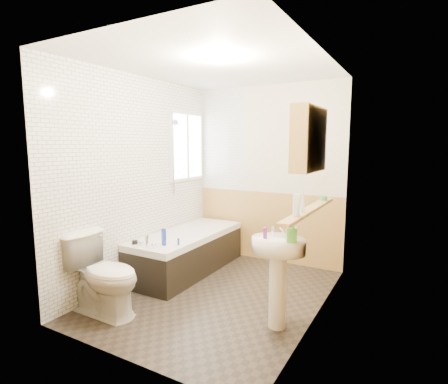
{
  "coord_description": "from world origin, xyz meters",
  "views": [
    {
      "loc": [
        1.91,
        -3.23,
        1.68
      ],
      "look_at": [
        0.0,
        0.15,
        1.15
      ],
      "focal_mm": 28.0,
      "sensor_mm": 36.0,
      "label": 1
    }
  ],
  "objects_px": {
    "bathtub": "(187,251)",
    "toilet": "(103,275)",
    "medicine_cabinet": "(309,139)",
    "pine_shelf": "(310,210)",
    "sink": "(278,264)"
  },
  "relations": [
    {
      "from": "pine_shelf",
      "to": "medicine_cabinet",
      "type": "height_order",
      "value": "medicine_cabinet"
    },
    {
      "from": "toilet",
      "to": "medicine_cabinet",
      "type": "relative_size",
      "value": 1.27
    },
    {
      "from": "bathtub",
      "to": "pine_shelf",
      "type": "distance_m",
      "value": 2.01
    },
    {
      "from": "bathtub",
      "to": "toilet",
      "type": "distance_m",
      "value": 1.4
    },
    {
      "from": "bathtub",
      "to": "toilet",
      "type": "xyz_separation_m",
      "value": [
        -0.03,
        -1.39,
        0.13
      ]
    },
    {
      "from": "sink",
      "to": "medicine_cabinet",
      "type": "bearing_deg",
      "value": 51.2
    },
    {
      "from": "pine_shelf",
      "to": "medicine_cabinet",
      "type": "xyz_separation_m",
      "value": [
        -0.03,
        -0.02,
        0.65
      ]
    },
    {
      "from": "bathtub",
      "to": "sink",
      "type": "distance_m",
      "value": 1.79
    },
    {
      "from": "bathtub",
      "to": "medicine_cabinet",
      "type": "relative_size",
      "value": 2.72
    },
    {
      "from": "toilet",
      "to": "pine_shelf",
      "type": "distance_m",
      "value": 2.11
    },
    {
      "from": "bathtub",
      "to": "medicine_cabinet",
      "type": "distance_m",
      "value": 2.33
    },
    {
      "from": "toilet",
      "to": "sink",
      "type": "xyz_separation_m",
      "value": [
        1.6,
        0.6,
        0.2
      ]
    },
    {
      "from": "toilet",
      "to": "medicine_cabinet",
      "type": "height_order",
      "value": "medicine_cabinet"
    },
    {
      "from": "bathtub",
      "to": "pine_shelf",
      "type": "xyz_separation_m",
      "value": [
        1.77,
        -0.52,
        0.81
      ]
    },
    {
      "from": "pine_shelf",
      "to": "medicine_cabinet",
      "type": "distance_m",
      "value": 0.65
    }
  ]
}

